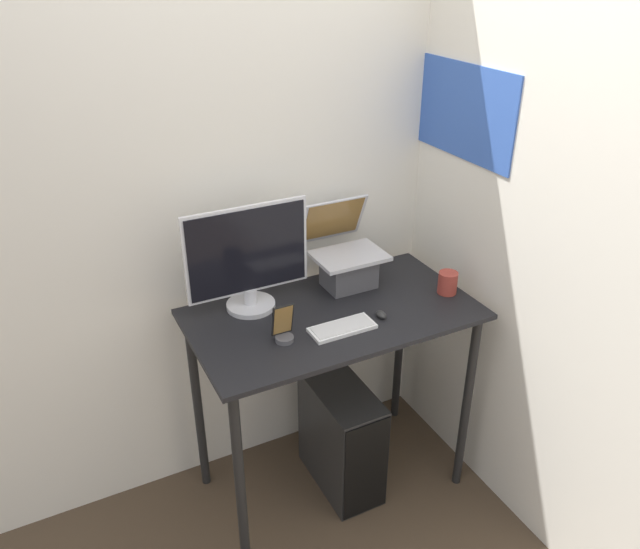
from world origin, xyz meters
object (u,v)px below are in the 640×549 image
(mouse, at_px, (381,315))
(cell_phone, at_px, (284,329))
(computer_tower, at_px, (342,437))
(laptop, at_px, (347,262))
(monitor, at_px, (248,261))
(keyboard, at_px, (342,328))

(mouse, bearing_deg, cell_phone, 176.17)
(mouse, distance_m, computer_tower, 0.68)
(mouse, height_order, cell_phone, cell_phone)
(mouse, relative_size, cell_phone, 0.37)
(laptop, height_order, cell_phone, laptop)
(monitor, xyz_separation_m, keyboard, (0.24, -0.31, -0.19))
(laptop, xyz_separation_m, computer_tower, (-0.11, -0.19, -0.75))
(computer_tower, bearing_deg, monitor, 148.32)
(keyboard, distance_m, computer_tower, 0.67)
(mouse, relative_size, computer_tower, 0.11)
(monitor, relative_size, computer_tower, 0.96)
(monitor, xyz_separation_m, computer_tower, (0.31, -0.19, -0.85))
(monitor, relative_size, cell_phone, 3.32)
(laptop, relative_size, keyboard, 1.40)
(laptop, bearing_deg, computer_tower, -121.09)
(keyboard, height_order, computer_tower, keyboard)
(monitor, bearing_deg, keyboard, -51.68)
(keyboard, xyz_separation_m, cell_phone, (-0.22, 0.04, 0.04))
(keyboard, bearing_deg, mouse, 2.99)
(laptop, relative_size, cell_phone, 2.35)
(laptop, xyz_separation_m, keyboard, (-0.19, -0.30, -0.09))
(computer_tower, bearing_deg, cell_phone, -165.06)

